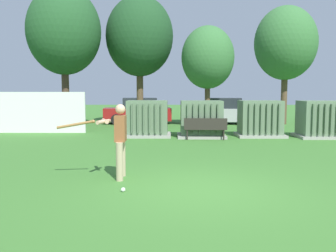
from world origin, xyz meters
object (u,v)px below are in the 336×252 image
Objects in this scene: transformer_east at (321,120)px; parked_car_left_of_center at (222,112)px; parked_car_leftmost at (138,111)px; transformer_west at (148,119)px; batter at (118,137)px; transformer_mid_east at (260,119)px; transformer_mid_west at (201,119)px; park_bench at (205,127)px; sports_ball at (123,190)px.

transformer_east and parked_car_left_of_center have the same top height.
parked_car_leftmost is 0.99× the size of parked_car_left_of_center.
transformer_west is 1.21× the size of batter.
transformer_east is 1.21× the size of batter.
transformer_mid_east is 6.54m from parked_car_left_of_center.
batter reaches higher than transformer_mid_west.
transformer_mid_east and parked_car_leftmost have the same top height.
park_bench is 0.41× the size of parked_car_left_of_center.
transformer_west is at bearing -123.30° from parked_car_left_of_center.
transformer_east reaches higher than sports_ball.
transformer_mid_east is 9.09m from parked_car_leftmost.
parked_car_left_of_center is at bearing 77.10° from park_bench.
parked_car_left_of_center is (1.87, 6.77, -0.04)m from transformer_mid_west.
transformer_mid_west is (2.40, -0.27, 0.00)m from transformer_west.
park_bench is at bearing -102.90° from parked_car_left_of_center.
batter is 19.33× the size of sports_ball.
parked_car_left_of_center reaches higher than sports_ball.
sports_ball is (-2.42, -8.07, -0.49)m from park_bench.
parked_car_leftmost is (-8.69, 7.13, -0.04)m from transformer_east.
transformer_mid_west is at bearing -6.45° from transformer_west.
batter is (-2.57, -7.83, 0.19)m from transformer_mid_west.
transformer_west reaches higher than sports_ball.
transformer_west is 1.00× the size of transformer_east.
batter is at bearing -91.18° from transformer_west.
transformer_mid_east reaches higher than sports_ball.
batter is 14.88m from parked_car_leftmost.
transformer_west and parked_car_left_of_center have the same top height.
transformer_east is (7.66, -0.38, 0.00)m from transformer_west.
transformer_mid_east is 0.49× the size of parked_car_leftmost.
transformer_mid_west is at bearing 75.59° from sports_ball.
transformer_mid_west reaches higher than park_bench.
transformer_east is 5.23m from park_bench.
parked_car_leftmost is at bearing 177.23° from parked_car_left_of_center.
transformer_mid_west is 1.00× the size of transformer_mid_east.
transformer_east is at bearing 44.63° from batter.
transformer_mid_west is 8.24m from batter.
parked_car_leftmost is (-0.86, 14.85, -0.22)m from batter.
batter reaches higher than transformer_mid_east.
transformer_west is 2.42m from transformer_mid_west.
transformer_west is at bearing 154.46° from park_bench.
parked_car_leftmost is at bearing 98.65° from transformer_west.
parked_car_left_of_center is (5.29, -0.26, 0.00)m from parked_car_leftmost.
transformer_mid_east is 1.21× the size of batter.
sports_ball is at bearing -106.66° from park_bench.
park_bench is (0.10, -0.93, -0.25)m from transformer_mid_west.
transformer_west is at bearing 173.55° from transformer_mid_west.
parked_car_leftmost is at bearing 93.99° from sports_ball.
transformer_east and parked_car_leftmost have the same top height.
transformer_mid_west reaches higher than sports_ball.
transformer_mid_west is at bearing 96.38° from park_bench.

